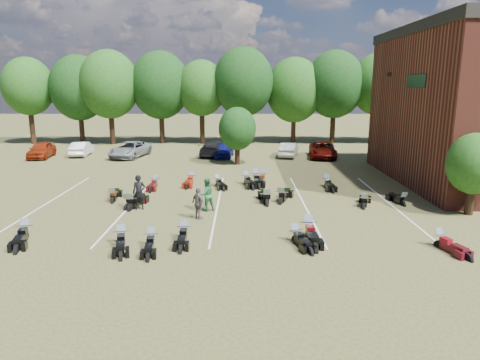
{
  "coord_description": "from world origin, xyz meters",
  "views": [
    {
      "loc": [
        -1.61,
        -20.93,
        6.8
      ],
      "look_at": [
        -1.72,
        4.0,
        1.2
      ],
      "focal_mm": 32.0,
      "sensor_mm": 36.0,
      "label": 1
    }
  ],
  "objects_px": {
    "car_4": "(224,150)",
    "person_black": "(139,192)",
    "car_0": "(42,150)",
    "motorcycle_7": "(128,209)",
    "person_green": "(207,195)",
    "person_grey": "(199,203)",
    "motorcycle_3": "(152,246)",
    "motorcycle_0": "(26,239)",
    "motorcycle_14": "(156,187)"
  },
  "relations": [
    {
      "from": "motorcycle_3",
      "to": "motorcycle_14",
      "type": "height_order",
      "value": "motorcycle_14"
    },
    {
      "from": "person_grey",
      "to": "motorcycle_14",
      "type": "height_order",
      "value": "person_grey"
    },
    {
      "from": "person_green",
      "to": "motorcycle_14",
      "type": "xyz_separation_m",
      "value": [
        -3.92,
        5.57,
        -0.92
      ]
    },
    {
      "from": "person_green",
      "to": "motorcycle_14",
      "type": "distance_m",
      "value": 6.88
    },
    {
      "from": "car_4",
      "to": "motorcycle_14",
      "type": "xyz_separation_m",
      "value": [
        -4.16,
        -12.04,
        -0.67
      ]
    },
    {
      "from": "motorcycle_3",
      "to": "motorcycle_7",
      "type": "distance_m",
      "value": 6.08
    },
    {
      "from": "person_black",
      "to": "person_grey",
      "type": "height_order",
      "value": "person_black"
    },
    {
      "from": "motorcycle_7",
      "to": "motorcycle_14",
      "type": "xyz_separation_m",
      "value": [
        0.5,
        5.33,
        0.0
      ]
    },
    {
      "from": "motorcycle_0",
      "to": "car_0",
      "type": "bearing_deg",
      "value": 98.34
    },
    {
      "from": "motorcycle_0",
      "to": "motorcycle_7",
      "type": "distance_m",
      "value": 5.77
    },
    {
      "from": "motorcycle_7",
      "to": "motorcycle_0",
      "type": "bearing_deg",
      "value": 71.91
    },
    {
      "from": "car_4",
      "to": "person_green",
      "type": "bearing_deg",
      "value": -86.11
    },
    {
      "from": "motorcycle_7",
      "to": "motorcycle_14",
      "type": "distance_m",
      "value": 5.35
    },
    {
      "from": "car_4",
      "to": "person_black",
      "type": "bearing_deg",
      "value": -98.24
    },
    {
      "from": "car_0",
      "to": "motorcycle_7",
      "type": "height_order",
      "value": "car_0"
    },
    {
      "from": "car_4",
      "to": "person_grey",
      "type": "height_order",
      "value": "person_grey"
    },
    {
      "from": "person_black",
      "to": "motorcycle_7",
      "type": "height_order",
      "value": "person_black"
    },
    {
      "from": "person_green",
      "to": "person_grey",
      "type": "height_order",
      "value": "person_green"
    },
    {
      "from": "motorcycle_3",
      "to": "motorcycle_14",
      "type": "xyz_separation_m",
      "value": [
        -1.98,
        10.89,
        0.0
      ]
    },
    {
      "from": "person_black",
      "to": "motorcycle_0",
      "type": "bearing_deg",
      "value": -140.62
    },
    {
      "from": "car_0",
      "to": "motorcycle_0",
      "type": "distance_m",
      "value": 23.61
    },
    {
      "from": "car_0",
      "to": "person_green",
      "type": "relative_size",
      "value": 2.42
    },
    {
      "from": "person_green",
      "to": "motorcycle_7",
      "type": "height_order",
      "value": "person_green"
    },
    {
      "from": "motorcycle_7",
      "to": "car_0",
      "type": "bearing_deg",
      "value": -35.85
    },
    {
      "from": "car_0",
      "to": "motorcycle_0",
      "type": "bearing_deg",
      "value": -74.96
    },
    {
      "from": "car_4",
      "to": "motorcycle_3",
      "type": "bearing_deg",
      "value": -90.79
    },
    {
      "from": "car_0",
      "to": "person_green",
      "type": "height_order",
      "value": "person_green"
    },
    {
      "from": "person_green",
      "to": "motorcycle_0",
      "type": "bearing_deg",
      "value": 4.57
    },
    {
      "from": "person_black",
      "to": "motorcycle_14",
      "type": "relative_size",
      "value": 0.93
    },
    {
      "from": "person_green",
      "to": "motorcycle_7",
      "type": "bearing_deg",
      "value": -28.23
    },
    {
      "from": "person_grey",
      "to": "motorcycle_3",
      "type": "xyz_separation_m",
      "value": [
        -1.66,
        -3.81,
        -0.83
      ]
    },
    {
      "from": "car_4",
      "to": "motorcycle_7",
      "type": "relative_size",
      "value": 1.73
    },
    {
      "from": "person_green",
      "to": "car_4",
      "type": "bearing_deg",
      "value": -115.82
    },
    {
      "from": "car_0",
      "to": "motorcycle_0",
      "type": "relative_size",
      "value": 1.94
    },
    {
      "from": "car_0",
      "to": "motorcycle_3",
      "type": "relative_size",
      "value": 2.15
    },
    {
      "from": "motorcycle_0",
      "to": "motorcycle_3",
      "type": "distance_m",
      "value": 5.92
    },
    {
      "from": "motorcycle_3",
      "to": "motorcycle_7",
      "type": "bearing_deg",
      "value": 107.46
    },
    {
      "from": "car_0",
      "to": "person_black",
      "type": "bearing_deg",
      "value": -60.06
    },
    {
      "from": "car_0",
      "to": "motorcycle_14",
      "type": "height_order",
      "value": "car_0"
    },
    {
      "from": "person_green",
      "to": "motorcycle_14",
      "type": "relative_size",
      "value": 0.88
    },
    {
      "from": "person_black",
      "to": "person_grey",
      "type": "bearing_deg",
      "value": -36.23
    },
    {
      "from": "person_green",
      "to": "car_0",
      "type": "bearing_deg",
      "value": -70.57
    },
    {
      "from": "person_green",
      "to": "person_black",
      "type": "bearing_deg",
      "value": -28.59
    },
    {
      "from": "person_black",
      "to": "motorcycle_0",
      "type": "xyz_separation_m",
      "value": [
        -4.06,
        -4.67,
        -0.97
      ]
    },
    {
      "from": "motorcycle_0",
      "to": "motorcycle_3",
      "type": "relative_size",
      "value": 1.11
    },
    {
      "from": "car_4",
      "to": "person_black",
      "type": "relative_size",
      "value": 2.03
    },
    {
      "from": "person_green",
      "to": "person_grey",
      "type": "bearing_deg",
      "value": 53.94
    },
    {
      "from": "car_4",
      "to": "motorcycle_14",
      "type": "height_order",
      "value": "car_4"
    },
    {
      "from": "person_green",
      "to": "motorcycle_3",
      "type": "relative_size",
      "value": 0.89
    },
    {
      "from": "person_grey",
      "to": "motorcycle_7",
      "type": "distance_m",
      "value": 4.56
    }
  ]
}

